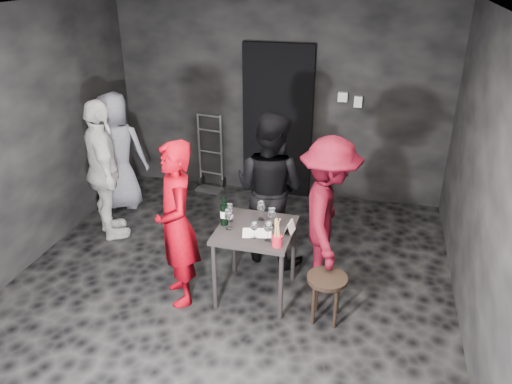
% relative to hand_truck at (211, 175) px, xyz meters
% --- Properties ---
extents(floor, '(4.50, 5.00, 0.02)m').
position_rel_hand_truck_xyz_m(floor, '(0.96, -2.33, -0.21)').
color(floor, black).
rests_on(floor, ground).
extents(ceiling, '(4.50, 5.00, 0.02)m').
position_rel_hand_truck_xyz_m(ceiling, '(0.96, -2.33, 2.49)').
color(ceiling, silver).
rests_on(ceiling, ground).
extents(wall_back, '(4.50, 0.04, 2.70)m').
position_rel_hand_truck_xyz_m(wall_back, '(0.96, 0.17, 1.14)').
color(wall_back, black).
rests_on(wall_back, ground).
extents(wall_front, '(4.50, 0.04, 2.70)m').
position_rel_hand_truck_xyz_m(wall_front, '(0.96, -4.83, 1.14)').
color(wall_front, black).
rests_on(wall_front, ground).
extents(wall_left, '(0.04, 5.00, 2.70)m').
position_rel_hand_truck_xyz_m(wall_left, '(-1.29, -2.33, 1.14)').
color(wall_left, black).
rests_on(wall_left, ground).
extents(wall_right, '(0.04, 5.00, 2.70)m').
position_rel_hand_truck_xyz_m(wall_right, '(3.21, -2.33, 1.14)').
color(wall_right, black).
rests_on(wall_right, ground).
extents(doorway, '(0.95, 0.10, 2.10)m').
position_rel_hand_truck_xyz_m(doorway, '(0.96, 0.11, 0.84)').
color(doorway, black).
rests_on(doorway, ground).
extents(wallbox_upper, '(0.12, 0.06, 0.12)m').
position_rel_hand_truck_xyz_m(wallbox_upper, '(1.81, 0.12, 1.24)').
color(wallbox_upper, '#B7B7B2').
rests_on(wallbox_upper, wall_back).
extents(wallbox_lower, '(0.10, 0.06, 0.14)m').
position_rel_hand_truck_xyz_m(wallbox_lower, '(2.01, 0.12, 1.19)').
color(wallbox_lower, '#B7B7B2').
rests_on(wallbox_lower, wall_back).
extents(hand_truck, '(0.37, 0.32, 1.11)m').
position_rel_hand_truck_xyz_m(hand_truck, '(0.00, 0.00, 0.00)').
color(hand_truck, '#B2B2B7').
rests_on(hand_truck, floor).
extents(tasting_table, '(0.72, 0.72, 0.75)m').
position_rel_hand_truck_xyz_m(tasting_table, '(1.25, -2.29, 0.44)').
color(tasting_table, black).
rests_on(tasting_table, floor).
extents(stool, '(0.37, 0.37, 0.47)m').
position_rel_hand_truck_xyz_m(stool, '(1.98, -2.51, 0.17)').
color(stool, black).
rests_on(stool, floor).
extents(server_red, '(0.72, 0.78, 1.80)m').
position_rel_hand_truck_xyz_m(server_red, '(0.55, -2.52, 0.69)').
color(server_red, '#97000D').
rests_on(server_red, floor).
extents(woman_black, '(1.03, 0.76, 1.89)m').
position_rel_hand_truck_xyz_m(woman_black, '(1.23, -1.58, 0.74)').
color(woman_black, black).
rests_on(woman_black, floor).
extents(man_maroon, '(0.62, 1.15, 1.70)m').
position_rel_hand_truck_xyz_m(man_maroon, '(1.90, -1.95, 0.64)').
color(man_maroon, '#530714').
rests_on(man_maroon, floor).
extents(bystander_cream, '(1.11, 1.19, 1.89)m').
position_rel_hand_truck_xyz_m(bystander_cream, '(-0.74, -1.58, 0.74)').
color(bystander_cream, silver).
rests_on(bystander_cream, floor).
extents(bystander_grey, '(0.86, 0.57, 1.63)m').
position_rel_hand_truck_xyz_m(bystander_grey, '(-0.99, -0.82, 0.61)').
color(bystander_grey, slate).
rests_on(bystander_grey, floor).
extents(tasting_mat, '(0.30, 0.23, 0.00)m').
position_rel_hand_truck_xyz_m(tasting_mat, '(1.29, -2.37, 0.55)').
color(tasting_mat, white).
rests_on(tasting_mat, tasting_table).
extents(wine_glass_a, '(0.10, 0.10, 0.22)m').
position_rel_hand_truck_xyz_m(wine_glass_a, '(1.01, -2.36, 0.65)').
color(wine_glass_a, white).
rests_on(wine_glass_a, tasting_table).
extents(wine_glass_b, '(0.10, 0.10, 0.20)m').
position_rel_hand_truck_xyz_m(wine_glass_b, '(0.98, -2.20, 0.64)').
color(wine_glass_b, white).
rests_on(wine_glass_b, tasting_table).
extents(wine_glass_c, '(0.10, 0.10, 0.21)m').
position_rel_hand_truck_xyz_m(wine_glass_c, '(1.26, -2.11, 0.65)').
color(wine_glass_c, white).
rests_on(wine_glass_c, tasting_table).
extents(wine_glass_d, '(0.08, 0.08, 0.18)m').
position_rel_hand_truck_xyz_m(wine_glass_d, '(1.29, -2.46, 0.63)').
color(wine_glass_d, white).
rests_on(wine_glass_d, tasting_table).
extents(wine_glass_e, '(0.10, 0.10, 0.21)m').
position_rel_hand_truck_xyz_m(wine_glass_e, '(1.42, -2.48, 0.65)').
color(wine_glass_e, white).
rests_on(wine_glass_e, tasting_table).
extents(wine_glass_f, '(0.10, 0.10, 0.21)m').
position_rel_hand_truck_xyz_m(wine_glass_f, '(1.39, -2.22, 0.65)').
color(wine_glass_f, white).
rests_on(wine_glass_f, tasting_table).
extents(wine_bottle, '(0.07, 0.07, 0.30)m').
position_rel_hand_truck_xyz_m(wine_bottle, '(0.94, -2.29, 0.66)').
color(wine_bottle, black).
rests_on(wine_bottle, tasting_table).
extents(breadstick_cup, '(0.09, 0.09, 0.29)m').
position_rel_hand_truck_xyz_m(breadstick_cup, '(1.52, -2.55, 0.67)').
color(breadstick_cup, '#B41224').
rests_on(breadstick_cup, tasting_table).
extents(reserved_card, '(0.11, 0.15, 0.11)m').
position_rel_hand_truck_xyz_m(reserved_card, '(1.56, -2.28, 0.60)').
color(reserved_card, white).
rests_on(reserved_card, tasting_table).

